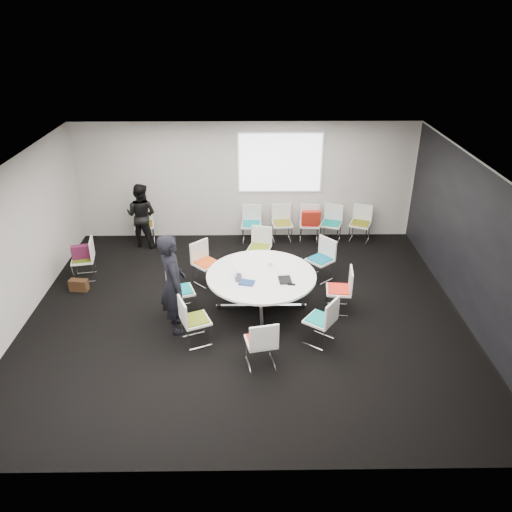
{
  "coord_description": "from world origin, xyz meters",
  "views": [
    {
      "loc": [
        0.1,
        -7.8,
        5.22
      ],
      "look_at": [
        0.2,
        0.4,
        1.0
      ],
      "focal_mm": 35.0,
      "sensor_mm": 36.0,
      "label": 1
    }
  ],
  "objects_px": {
    "chair_ring_c": "(259,255)",
    "chair_spare_left": "(85,266)",
    "chair_ring_a": "(338,298)",
    "chair_back_d": "(331,230)",
    "chair_ring_d": "(206,271)",
    "brown_bag": "(79,285)",
    "chair_person_back": "(145,231)",
    "chair_ring_f": "(195,329)",
    "person_main": "(173,284)",
    "chair_ring_e": "(181,299)",
    "chair_back_c": "(309,230)",
    "chair_back_a": "(251,231)",
    "chair_back_e": "(360,230)",
    "conference_table": "(261,285)",
    "person_back": "(141,215)",
    "chair_ring_h": "(320,328)",
    "chair_back_b": "(282,230)",
    "laptop": "(241,277)",
    "chair_ring_b": "(320,267)",
    "chair_ring_g": "(261,351)",
    "cup": "(270,264)",
    "maroon_bag": "(82,252)"
  },
  "relations": [
    {
      "from": "chair_ring_c",
      "to": "chair_back_b",
      "type": "bearing_deg",
      "value": -97.56
    },
    {
      "from": "chair_back_c",
      "to": "chair_spare_left",
      "type": "relative_size",
      "value": 1.0
    },
    {
      "from": "chair_ring_b",
      "to": "chair_ring_c",
      "type": "xyz_separation_m",
      "value": [
        -1.25,
        0.56,
        0.0
      ]
    },
    {
      "from": "chair_ring_a",
      "to": "chair_back_d",
      "type": "distance_m",
      "value": 3.07
    },
    {
      "from": "chair_spare_left",
      "to": "chair_ring_d",
      "type": "bearing_deg",
      "value": -105.06
    },
    {
      "from": "chair_back_c",
      "to": "brown_bag",
      "type": "relative_size",
      "value": 2.44
    },
    {
      "from": "person_back",
      "to": "laptop",
      "type": "xyz_separation_m",
      "value": [
        2.35,
        -2.92,
        -0.02
      ]
    },
    {
      "from": "chair_back_a",
      "to": "chair_back_e",
      "type": "height_order",
      "value": "same"
    },
    {
      "from": "chair_ring_f",
      "to": "person_main",
      "type": "height_order",
      "value": "person_main"
    },
    {
      "from": "conference_table",
      "to": "chair_back_c",
      "type": "distance_m",
      "value": 3.21
    },
    {
      "from": "chair_ring_h",
      "to": "chair_back_d",
      "type": "relative_size",
      "value": 1.0
    },
    {
      "from": "chair_ring_e",
      "to": "chair_back_d",
      "type": "xyz_separation_m",
      "value": [
        3.24,
        3.05,
        0.0
      ]
    },
    {
      "from": "person_back",
      "to": "cup",
      "type": "relative_size",
      "value": 16.94
    },
    {
      "from": "chair_back_c",
      "to": "person_back",
      "type": "distance_m",
      "value": 3.99
    },
    {
      "from": "chair_ring_e",
      "to": "laptop",
      "type": "distance_m",
      "value": 1.21
    },
    {
      "from": "chair_ring_h",
      "to": "chair_back_b",
      "type": "bearing_deg",
      "value": 41.97
    },
    {
      "from": "chair_ring_e",
      "to": "maroon_bag",
      "type": "height_order",
      "value": "chair_ring_e"
    },
    {
      "from": "chair_spare_left",
      "to": "chair_ring_h",
      "type": "bearing_deg",
      "value": -126.43
    },
    {
      "from": "chair_ring_h",
      "to": "chair_back_d",
      "type": "bearing_deg",
      "value": 25.43
    },
    {
      "from": "chair_ring_d",
      "to": "chair_back_c",
      "type": "xyz_separation_m",
      "value": [
        2.33,
        1.97,
        0.0
      ]
    },
    {
      "from": "chair_ring_g",
      "to": "chair_person_back",
      "type": "distance_m",
      "value": 5.34
    },
    {
      "from": "cup",
      "to": "chair_ring_e",
      "type": "bearing_deg",
      "value": -166.03
    },
    {
      "from": "chair_ring_d",
      "to": "chair_back_b",
      "type": "xyz_separation_m",
      "value": [
        1.68,
        2.0,
        0.0
      ]
    },
    {
      "from": "chair_ring_c",
      "to": "chair_spare_left",
      "type": "relative_size",
      "value": 1.0
    },
    {
      "from": "chair_ring_b",
      "to": "chair_back_c",
      "type": "height_order",
      "value": "same"
    },
    {
      "from": "chair_ring_e",
      "to": "chair_back_c",
      "type": "bearing_deg",
      "value": 118.59
    },
    {
      "from": "laptop",
      "to": "chair_ring_g",
      "type": "bearing_deg",
      "value": -171.98
    },
    {
      "from": "chair_back_a",
      "to": "chair_ring_a",
      "type": "bearing_deg",
      "value": 121.74
    },
    {
      "from": "chair_ring_c",
      "to": "chair_back_c",
      "type": "height_order",
      "value": "same"
    },
    {
      "from": "chair_back_a",
      "to": "chair_back_e",
      "type": "relative_size",
      "value": 1.0
    },
    {
      "from": "conference_table",
      "to": "chair_back_b",
      "type": "relative_size",
      "value": 2.3
    },
    {
      "from": "chair_back_c",
      "to": "chair_spare_left",
      "type": "bearing_deg",
      "value": 24.41
    },
    {
      "from": "chair_back_e",
      "to": "chair_person_back",
      "type": "xyz_separation_m",
      "value": [
        -5.17,
        0.01,
        0.0
      ]
    },
    {
      "from": "chair_person_back",
      "to": "maroon_bag",
      "type": "height_order",
      "value": "chair_person_back"
    },
    {
      "from": "chair_back_c",
      "to": "chair_back_e",
      "type": "height_order",
      "value": "same"
    },
    {
      "from": "chair_ring_d",
      "to": "brown_bag",
      "type": "relative_size",
      "value": 2.44
    },
    {
      "from": "chair_ring_c",
      "to": "chair_ring_e",
      "type": "distance_m",
      "value": 2.31
    },
    {
      "from": "conference_table",
      "to": "person_back",
      "type": "distance_m",
      "value": 3.91
    },
    {
      "from": "conference_table",
      "to": "chair_ring_e",
      "type": "height_order",
      "value": "chair_ring_e"
    },
    {
      "from": "chair_person_back",
      "to": "laptop",
      "type": "distance_m",
      "value": 3.91
    },
    {
      "from": "cup",
      "to": "chair_back_b",
      "type": "bearing_deg",
      "value": 81.52
    },
    {
      "from": "chair_back_d",
      "to": "brown_bag",
      "type": "xyz_separation_m",
      "value": [
        -5.39,
        -2.26,
        -0.16
      ]
    },
    {
      "from": "chair_ring_f",
      "to": "chair_person_back",
      "type": "height_order",
      "value": "same"
    },
    {
      "from": "chair_spare_left",
      "to": "maroon_bag",
      "type": "relative_size",
      "value": 2.2
    },
    {
      "from": "chair_ring_c",
      "to": "chair_ring_d",
      "type": "xyz_separation_m",
      "value": [
        -1.1,
        -0.68,
        0.0
      ]
    },
    {
      "from": "chair_back_a",
      "to": "cup",
      "type": "distance_m",
      "value": 2.69
    },
    {
      "from": "chair_person_back",
      "to": "brown_bag",
      "type": "xyz_separation_m",
      "value": [
        -0.92,
        -2.26,
        -0.16
      ]
    },
    {
      "from": "chair_ring_c",
      "to": "chair_person_back",
      "type": "relative_size",
      "value": 1.0
    },
    {
      "from": "chair_ring_d",
      "to": "chair_person_back",
      "type": "bearing_deg",
      "value": -95.19
    },
    {
      "from": "chair_ring_g",
      "to": "chair_ring_d",
      "type": "bearing_deg",
      "value": 100.03
    }
  ]
}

